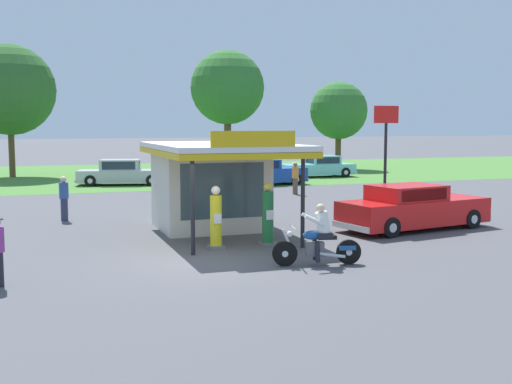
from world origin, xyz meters
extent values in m
plane|color=#4C4C51|center=(0.00, 0.00, 0.00)|extent=(300.00, 300.00, 0.00)
cube|color=#477A33|center=(0.00, 30.00, 0.00)|extent=(120.00, 24.00, 0.01)
cube|color=beige|center=(1.63, 5.06, 1.40)|extent=(3.47, 3.22, 2.80)
cube|color=#384C56|center=(1.63, 3.47, 1.46)|extent=(2.77, 0.05, 1.79)
cube|color=silver|center=(1.63, 3.66, 2.88)|extent=(4.17, 6.53, 0.16)
cube|color=gold|center=(1.63, 3.66, 2.70)|extent=(4.17, 6.53, 0.18)
cube|color=gold|center=(1.63, 0.43, 3.18)|extent=(2.43, 0.08, 0.44)
cylinder|color=black|center=(3.26, 0.80, 1.40)|extent=(0.12, 0.12, 2.80)
cylinder|color=black|center=(-0.01, 0.80, 1.40)|extent=(0.12, 0.12, 2.80)
cube|color=slate|center=(0.83, 1.45, 0.05)|extent=(0.44, 0.44, 0.10)
cylinder|color=yellow|center=(0.83, 1.45, 0.83)|extent=(0.34, 0.34, 1.45)
cube|color=white|center=(0.83, 1.27, 0.90)|extent=(0.22, 0.02, 0.28)
sphere|color=white|center=(0.83, 1.45, 1.69)|extent=(0.26, 0.26, 0.26)
cube|color=slate|center=(2.42, 1.45, 0.05)|extent=(0.44, 0.44, 0.10)
cylinder|color=#1E6B33|center=(2.42, 1.45, 0.85)|extent=(0.34, 0.34, 1.51)
cube|color=white|center=(2.42, 1.27, 0.93)|extent=(0.22, 0.02, 0.28)
sphere|color=#EACC4C|center=(2.42, 1.45, 1.75)|extent=(0.26, 0.26, 0.26)
cylinder|color=black|center=(1.86, -1.32, 0.32)|extent=(0.65, 0.23, 0.64)
cylinder|color=silver|center=(1.86, -1.32, 0.32)|extent=(0.18, 0.15, 0.16)
cylinder|color=black|center=(3.48, -1.67, 0.32)|extent=(0.65, 0.23, 0.64)
cylinder|color=silver|center=(3.48, -1.67, 0.32)|extent=(0.18, 0.15, 0.16)
ellipsoid|color=#1E4C8C|center=(2.57, -1.48, 0.78)|extent=(0.60, 0.35, 0.24)
cube|color=#59595E|center=(2.62, -1.49, 0.42)|extent=(0.48, 0.33, 0.36)
cube|color=black|center=(2.91, -1.55, 0.72)|extent=(0.52, 0.35, 0.10)
cylinder|color=silver|center=(1.96, -1.34, 0.60)|extent=(0.38, 0.15, 0.71)
cylinder|color=silver|center=(2.07, -1.37, 0.98)|extent=(0.18, 0.69, 0.04)
sphere|color=silver|center=(1.98, -1.35, 0.82)|extent=(0.16, 0.16, 0.16)
cube|color=#1E4C8C|center=(3.43, -1.66, 0.44)|extent=(0.47, 0.27, 0.12)
cylinder|color=silver|center=(2.98, -1.71, 0.28)|extent=(0.71, 0.23, 0.18)
cube|color=black|center=(2.85, -1.53, 0.78)|extent=(0.46, 0.42, 0.14)
cylinder|color=black|center=(2.62, -1.65, 0.38)|extent=(0.17, 0.25, 0.56)
cylinder|color=black|center=(2.68, -1.34, 0.38)|extent=(0.17, 0.25, 0.56)
cylinder|color=white|center=(2.81, -1.53, 1.09)|extent=(0.47, 0.40, 0.60)
sphere|color=beige|center=(2.75, -1.51, 1.47)|extent=(0.22, 0.22, 0.22)
cylinder|color=white|center=(2.53, -1.67, 1.18)|extent=(0.54, 0.20, 0.31)
cylinder|color=white|center=(2.61, -1.28, 1.18)|extent=(0.54, 0.20, 0.31)
cube|color=red|center=(8.17, 2.55, 0.60)|extent=(5.65, 2.88, 0.85)
cube|color=red|center=(7.81, 2.49, 1.28)|extent=(2.63, 2.09, 0.51)
cube|color=#283847|center=(8.95, 2.70, 1.28)|extent=(0.31, 1.48, 0.41)
cube|color=#283847|center=(7.66, 3.30, 1.28)|extent=(1.98, 0.40, 0.39)
cube|color=#283847|center=(7.96, 1.67, 1.28)|extent=(1.98, 0.40, 0.39)
cube|color=silver|center=(10.85, 3.05, 0.30)|extent=(0.45, 1.82, 0.18)
cube|color=silver|center=(5.49, 2.05, 0.30)|extent=(0.45, 1.82, 0.18)
sphere|color=white|center=(10.75, 3.66, 0.64)|extent=(0.18, 0.18, 0.18)
sphere|color=white|center=(10.97, 2.45, 0.64)|extent=(0.18, 0.18, 0.18)
cylinder|color=black|center=(9.81, 3.77, 0.33)|extent=(0.69, 0.32, 0.66)
cylinder|color=silver|center=(9.81, 3.77, 0.33)|extent=(0.33, 0.27, 0.30)
cylinder|color=black|center=(10.14, 2.00, 0.33)|extent=(0.69, 0.32, 0.66)
cylinder|color=silver|center=(10.14, 2.00, 0.33)|extent=(0.33, 0.27, 0.30)
cylinder|color=black|center=(6.20, 3.10, 0.33)|extent=(0.69, 0.32, 0.66)
cylinder|color=silver|center=(6.20, 3.10, 0.33)|extent=(0.33, 0.27, 0.30)
cylinder|color=black|center=(6.53, 1.33, 0.33)|extent=(0.69, 0.32, 0.66)
cylinder|color=silver|center=(6.53, 1.33, 0.33)|extent=(0.33, 0.27, 0.30)
cube|color=#7AC6D1|center=(14.19, 23.52, 0.53)|extent=(4.99, 1.97, 0.70)
cube|color=#7AC6D1|center=(14.62, 23.52, 1.16)|extent=(2.01, 1.69, 0.56)
cube|color=#283847|center=(13.65, 23.53, 1.16)|extent=(0.07, 1.47, 0.45)
cube|color=#283847|center=(14.60, 22.70, 1.16)|extent=(1.68, 0.06, 0.43)
cube|color=#283847|center=(14.63, 24.33, 1.16)|extent=(1.68, 0.06, 0.43)
cube|color=silver|center=(11.68, 23.57, 0.30)|extent=(0.15, 1.79, 0.18)
cube|color=silver|center=(16.69, 23.48, 0.30)|extent=(0.15, 1.79, 0.18)
sphere|color=white|center=(11.65, 22.97, 0.57)|extent=(0.18, 0.18, 0.18)
sphere|color=white|center=(11.68, 24.17, 0.57)|extent=(0.18, 0.18, 0.18)
cylinder|color=black|center=(12.48, 22.67, 0.33)|extent=(0.66, 0.21, 0.66)
cylinder|color=silver|center=(12.48, 22.67, 0.33)|extent=(0.30, 0.23, 0.30)
cylinder|color=black|center=(12.51, 24.44, 0.33)|extent=(0.66, 0.21, 0.66)
cylinder|color=silver|center=(12.51, 24.44, 0.33)|extent=(0.30, 0.23, 0.30)
cylinder|color=black|center=(15.86, 22.61, 0.33)|extent=(0.66, 0.21, 0.66)
cylinder|color=silver|center=(15.86, 22.61, 0.33)|extent=(0.30, 0.23, 0.30)
cylinder|color=black|center=(15.89, 24.38, 0.33)|extent=(0.66, 0.21, 0.66)
cylinder|color=silver|center=(15.89, 24.38, 0.33)|extent=(0.30, 0.23, 0.30)
cube|color=#B7B7BC|center=(0.88, 22.04, 0.53)|extent=(5.43, 3.01, 0.71)
cube|color=#B7B7BC|center=(0.75, 22.08, 1.20)|extent=(2.57, 2.10, 0.62)
cube|color=#283847|center=(1.82, 21.81, 1.20)|extent=(0.38, 1.40, 0.49)
cube|color=#283847|center=(0.94, 22.84, 1.20)|extent=(1.87, 0.49, 0.47)
cube|color=#283847|center=(0.56, 21.31, 1.20)|extent=(1.87, 0.49, 0.47)
cube|color=silver|center=(3.41, 21.42, 0.30)|extent=(0.53, 1.72, 0.18)
cube|color=silver|center=(-1.65, 22.67, 0.30)|extent=(0.53, 1.72, 0.18)
sphere|color=white|center=(3.56, 21.99, 0.57)|extent=(0.18, 0.18, 0.18)
sphere|color=white|center=(3.28, 20.85, 0.57)|extent=(0.18, 0.18, 0.18)
cylinder|color=black|center=(2.78, 22.45, 0.33)|extent=(0.69, 0.35, 0.66)
cylinder|color=silver|center=(2.78, 22.45, 0.33)|extent=(0.34, 0.28, 0.30)
cylinder|color=black|center=(2.38, 20.79, 0.33)|extent=(0.69, 0.35, 0.66)
cylinder|color=silver|center=(2.38, 20.79, 0.33)|extent=(0.34, 0.28, 0.30)
cylinder|color=black|center=(-0.61, 23.29, 0.33)|extent=(0.69, 0.35, 0.66)
cylinder|color=silver|center=(-0.61, 23.29, 0.33)|extent=(0.34, 0.28, 0.30)
cylinder|color=black|center=(-1.02, 21.63, 0.33)|extent=(0.69, 0.35, 0.66)
cylinder|color=silver|center=(-1.02, 21.63, 0.33)|extent=(0.34, 0.28, 0.30)
cube|color=#19479E|center=(8.83, 19.25, 0.59)|extent=(5.06, 2.39, 0.81)
cube|color=#19479E|center=(8.48, 19.21, 1.25)|extent=(2.29, 1.82, 0.51)
cube|color=#283847|center=(9.50, 19.34, 1.25)|extent=(0.22, 1.38, 0.41)
cube|color=#283847|center=(8.38, 19.97, 1.25)|extent=(1.77, 0.26, 0.39)
cube|color=#283847|center=(8.58, 18.45, 1.25)|extent=(1.77, 0.26, 0.39)
cube|color=silver|center=(11.27, 19.57, 0.30)|extent=(0.34, 1.69, 0.18)
cube|color=silver|center=(6.38, 18.93, 0.30)|extent=(0.34, 1.69, 0.18)
sphere|color=white|center=(11.20, 20.14, 0.63)|extent=(0.18, 0.18, 0.18)
sphere|color=white|center=(11.35, 19.01, 0.63)|extent=(0.18, 0.18, 0.18)
cylinder|color=black|center=(10.36, 20.29, 0.33)|extent=(0.68, 0.28, 0.66)
cylinder|color=silver|center=(10.36, 20.29, 0.33)|extent=(0.32, 0.26, 0.30)
cylinder|color=black|center=(10.57, 18.64, 0.33)|extent=(0.68, 0.28, 0.66)
cylinder|color=silver|center=(10.57, 18.64, 0.33)|extent=(0.32, 0.26, 0.30)
cylinder|color=black|center=(7.08, 19.86, 0.33)|extent=(0.68, 0.28, 0.66)
cylinder|color=silver|center=(7.08, 19.86, 0.33)|extent=(0.32, 0.26, 0.30)
cylinder|color=black|center=(7.29, 18.21, 0.33)|extent=(0.68, 0.28, 0.66)
cylinder|color=silver|center=(7.29, 18.21, 0.33)|extent=(0.32, 0.26, 0.30)
cylinder|color=black|center=(1.68, 9.12, 0.44)|extent=(0.26, 0.26, 0.88)
cylinder|color=gold|center=(1.68, 9.12, 1.19)|extent=(0.34, 0.34, 0.62)
sphere|color=tan|center=(1.68, 9.12, 1.62)|extent=(0.24, 0.24, 0.24)
cylinder|color=brown|center=(8.56, 13.98, 0.41)|extent=(0.26, 0.26, 0.83)
cylinder|color=gold|center=(8.56, 13.98, 1.12)|extent=(0.34, 0.34, 0.59)
sphere|color=#9E704C|center=(8.56, 13.98, 1.52)|extent=(0.22, 0.22, 0.22)
cylinder|color=beige|center=(8.56, 13.98, 1.60)|extent=(0.36, 0.36, 0.02)
cylinder|color=#2D3351|center=(-3.05, 8.46, 0.42)|extent=(0.26, 0.26, 0.84)
cylinder|color=#2D4C8C|center=(-3.05, 8.46, 1.13)|extent=(0.34, 0.34, 0.59)
sphere|color=beige|center=(-3.05, 8.46, 1.55)|extent=(0.23, 0.23, 0.23)
cylinder|color=brown|center=(10.44, 32.27, 2.14)|extent=(0.56, 0.56, 4.27)
sphere|color=#33702D|center=(10.44, 32.27, 6.44)|extent=(5.77, 5.77, 5.77)
cylinder|color=brown|center=(-5.45, 30.21, 1.80)|extent=(0.40, 0.40, 3.59)
sphere|color=#2D6028|center=(-5.45, 30.21, 5.88)|extent=(6.09, 6.09, 6.09)
cylinder|color=brown|center=(18.89, 29.83, 1.47)|extent=(0.46, 0.46, 2.95)
sphere|color=#33702D|center=(18.89, 29.83, 4.65)|extent=(4.54, 4.54, 4.54)
cylinder|color=black|center=(9.54, 6.82, 1.81)|extent=(0.12, 0.12, 3.62)
cube|color=red|center=(9.54, 6.82, 3.97)|extent=(1.10, 0.08, 0.70)
camera|label=1|loc=(-4.06, -16.08, 3.58)|focal=44.82mm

